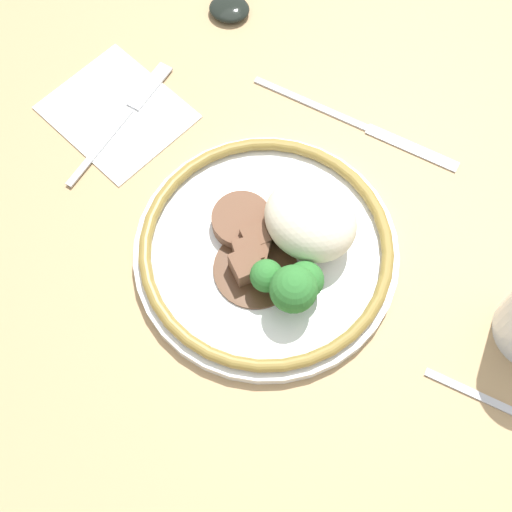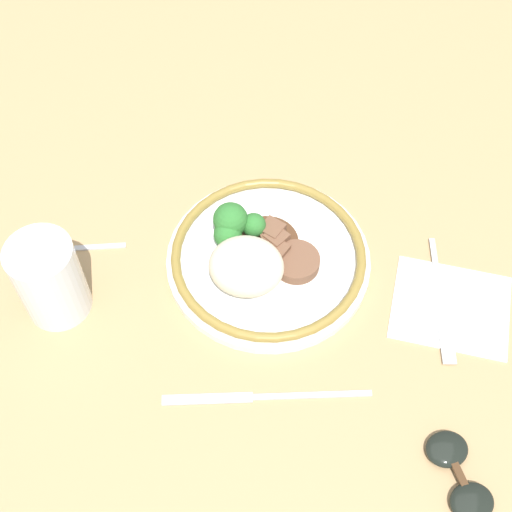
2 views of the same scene
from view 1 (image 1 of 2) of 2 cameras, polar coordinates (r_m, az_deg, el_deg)
The scene contains 6 objects.
ground_plane at distance 0.73m, azimuth 3.27°, elevation -1.00°, with size 8.00×8.00×0.00m, color #998466.
dining_table at distance 0.71m, azimuth 3.36°, elevation -0.31°, with size 1.49×1.25×0.04m.
napkin at distance 0.78m, azimuth -11.06°, elevation 11.22°, with size 0.15×0.13×0.00m.
plate at distance 0.67m, azimuth 1.60°, elevation 0.74°, with size 0.25×0.25×0.08m.
fork at distance 0.78m, azimuth -10.10°, elevation 11.33°, with size 0.03×0.17×0.00m.
knife at distance 0.77m, azimuth 8.44°, elevation 10.26°, with size 0.23×0.05×0.00m.
Camera 1 is at (0.14, -0.25, 0.67)m, focal length 50.00 mm.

